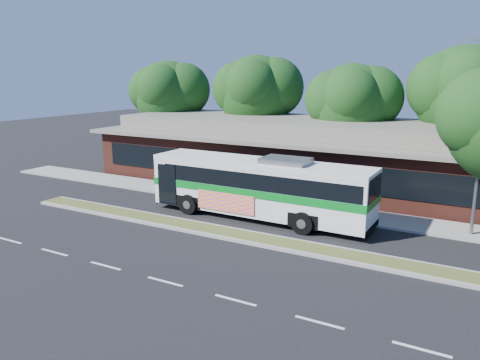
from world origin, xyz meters
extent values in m
plane|color=black|center=(0.00, 0.00, 0.00)|extent=(120.00, 120.00, 0.00)
cube|color=#4B5122|center=(0.00, 0.60, 0.07)|extent=(26.00, 1.10, 0.15)
cube|color=gray|center=(0.00, 6.40, 0.06)|extent=(44.00, 2.60, 0.12)
cube|color=black|center=(-18.00, 10.00, 0.01)|extent=(14.00, 12.00, 0.01)
cube|color=#5C271D|center=(0.00, 13.00, 1.60)|extent=(32.00, 10.00, 3.20)
cube|color=slate|center=(0.00, 13.00, 3.32)|extent=(33.20, 11.20, 0.24)
cube|color=slate|center=(0.00, 13.00, 3.95)|extent=(30.00, 8.00, 1.00)
cube|color=black|center=(0.00, 7.97, 1.70)|extent=(30.00, 0.06, 1.60)
cylinder|color=black|center=(-15.00, 15.00, 1.99)|extent=(0.44, 0.44, 3.99)
sphere|color=#133712|center=(-15.00, 15.00, 5.73)|extent=(5.80, 5.80, 5.80)
sphere|color=#133712|center=(-13.70, 15.43, 6.19)|extent=(4.52, 4.52, 4.52)
cylinder|color=black|center=(-7.00, 16.00, 2.10)|extent=(0.44, 0.44, 4.20)
sphere|color=#133712|center=(-7.00, 16.00, 6.00)|extent=(6.00, 6.00, 6.00)
sphere|color=#133712|center=(-5.65, 16.45, 6.48)|extent=(4.68, 4.68, 4.68)
cylinder|color=black|center=(1.00, 15.00, 1.89)|extent=(0.44, 0.44, 3.78)
sphere|color=#133712|center=(1.00, 15.00, 5.46)|extent=(5.60, 5.60, 5.60)
sphere|color=#133712|center=(2.26, 15.42, 5.91)|extent=(4.37, 4.37, 4.37)
cylinder|color=black|center=(8.00, 16.00, 2.21)|extent=(0.44, 0.44, 4.41)
sphere|color=#133712|center=(8.00, 16.00, 6.27)|extent=(6.20, 6.20, 6.20)
cube|color=white|center=(-0.50, 3.71, 1.72)|extent=(12.03, 2.67, 2.76)
cube|color=black|center=(-0.20, 3.71, 2.27)|extent=(11.07, 2.71, 0.83)
cube|color=white|center=(-0.50, 3.71, 2.98)|extent=(12.05, 2.69, 0.26)
cube|color=#05791D|center=(-0.50, 3.71, 1.64)|extent=(12.09, 2.73, 0.38)
cube|color=black|center=(-6.53, 3.77, 2.05)|extent=(0.08, 2.25, 1.71)
cube|color=black|center=(5.52, 3.65, 2.37)|extent=(0.08, 2.09, 1.10)
cube|color=#F849A0|center=(-1.82, 2.42, 1.00)|extent=(3.40, 0.08, 1.00)
cube|color=slate|center=(1.00, 3.70, 3.24)|extent=(2.42, 1.62, 0.30)
cylinder|color=black|center=(-4.22, 2.50, 0.55)|extent=(1.10, 0.37, 1.10)
cylinder|color=black|center=(-4.19, 5.01, 0.55)|extent=(1.10, 0.37, 1.10)
cylinder|color=black|center=(2.48, 2.43, 0.55)|extent=(1.10, 0.37, 1.10)
cylinder|color=black|center=(2.51, 4.94, 0.55)|extent=(1.10, 0.37, 1.10)
imported|color=#A6A8AD|center=(-11.38, 9.82, 0.67)|extent=(4.95, 3.27, 1.33)
camera|label=1|loc=(10.23, -17.70, 7.56)|focal=35.00mm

